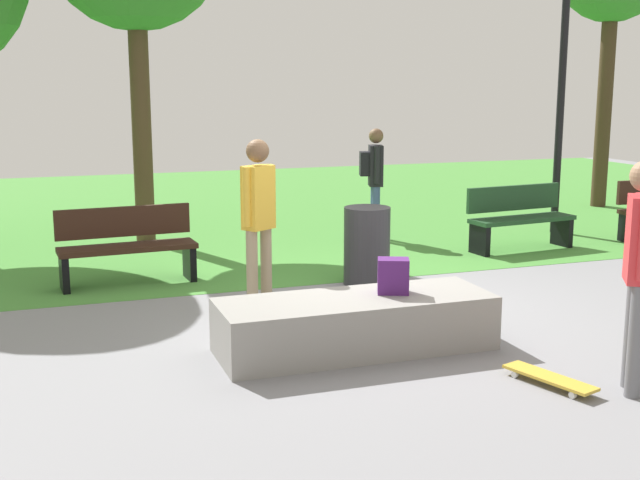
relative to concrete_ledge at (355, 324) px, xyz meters
The scene contains 12 objects.
ground_plane 1.37m from the concrete_ledge, 65.72° to the left, with size 28.00×28.00×0.00m, color gray.
grass_lawn 8.83m from the concrete_ledge, 86.40° to the left, with size 26.60×12.84×0.01m, color #478C38.
concrete_ledge is the anchor object (origin of this frame).
backpack_on_ledge 0.55m from the concrete_ledge, ahead, with size 0.28×0.20×0.32m, color #4C1E66.
skater_performing_trick 2.47m from the concrete_ledge, 44.96° to the right, with size 0.34×0.38×1.81m.
skater_watching 1.80m from the concrete_ledge, 107.25° to the left, with size 0.38×0.34×1.80m.
skateboard_by_ledge 1.76m from the concrete_ledge, 49.75° to the right, with size 0.43×0.82×0.08m.
park_bench_by_oak 5.18m from the concrete_ledge, 41.25° to the left, with size 1.64×0.64×0.91m.
park_bench_center_lawn 3.61m from the concrete_ledge, 117.33° to the left, with size 1.63×0.57×0.91m.
lamp_post 7.26m from the concrete_ledge, 40.31° to the left, with size 0.28×0.28×4.54m.
trash_bin 2.47m from the concrete_ledge, 65.09° to the left, with size 0.55×0.55×0.93m, color #333338.
pedestrian_with_backpack 5.39m from the concrete_ledge, 65.26° to the left, with size 0.41×0.42×1.69m.
Camera 1 is at (-3.18, -7.77, 2.38)m, focal length 45.87 mm.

